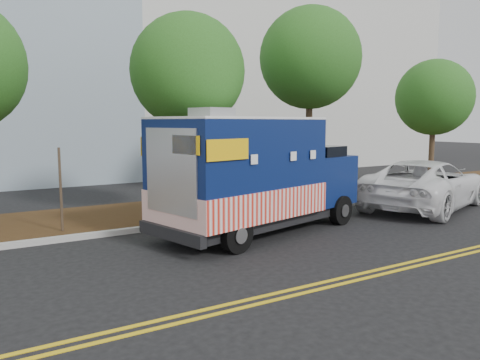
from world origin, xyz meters
TOP-DOWN VIEW (x-y plane):
  - ground at (0.00, 0.00)m, footprint 120.00×120.00m
  - curb at (0.00, 1.40)m, footprint 120.00×0.18m
  - mulch_strip at (0.00, 3.50)m, footprint 120.00×4.00m
  - centerline_near at (0.00, -4.45)m, footprint 120.00×0.10m
  - centerline_far at (0.00, -4.70)m, footprint 120.00×0.10m
  - tree_b at (0.08, 2.67)m, footprint 3.61×3.61m
  - tree_c at (5.65, 3.43)m, footprint 3.94×3.94m
  - tree_d at (13.38, 3.51)m, footprint 3.60×3.60m
  - sign_post at (-4.00, 1.99)m, footprint 0.06×0.06m
  - food_truck at (0.60, -0.37)m, footprint 6.83×3.81m
  - white_car at (7.92, -0.34)m, footprint 6.83×4.72m

SIDE VIEW (x-z plane):
  - ground at x=0.00m, z-range 0.00..0.00m
  - centerline_near at x=0.00m, z-range 0.00..0.01m
  - centerline_far at x=0.00m, z-range 0.00..0.01m
  - curb at x=0.00m, z-range 0.00..0.15m
  - mulch_strip at x=0.00m, z-range 0.00..0.15m
  - white_car at x=7.92m, z-range 0.00..1.73m
  - sign_post at x=-4.00m, z-range 0.00..2.40m
  - food_truck at x=0.60m, z-range -0.16..3.25m
  - tree_d at x=13.38m, z-range 1.21..7.25m
  - tree_b at x=0.08m, z-range 1.41..7.88m
  - tree_c at x=5.65m, z-range 1.77..9.27m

